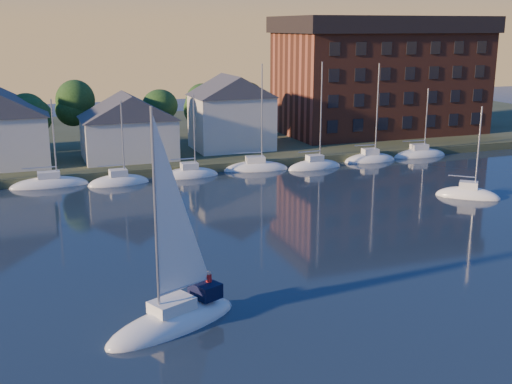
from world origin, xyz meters
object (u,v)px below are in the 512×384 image
clubhouse_east (231,111)px  condo_block (380,75)px  clubhouse_centre (128,125)px  drifting_sailboat_right (468,196)px  hero_sailboat (174,316)px

clubhouse_east → condo_block: bearing=12.9°
clubhouse_centre → drifting_sailboat_right: size_ratio=1.11×
clubhouse_centre → condo_block: 41.05m
clubhouse_east → condo_block: 26.94m
clubhouse_east → hero_sailboat: size_ratio=0.75×
clubhouse_east → hero_sailboat: hero_sailboat is taller
clubhouse_east → drifting_sailboat_right: bearing=-61.2°
clubhouse_east → hero_sailboat: bearing=-111.8°
hero_sailboat → drifting_sailboat_right: 39.20m
condo_block → hero_sailboat: size_ratio=2.21×
clubhouse_east → drifting_sailboat_right: 33.64m
hero_sailboat → clubhouse_centre: bearing=-120.2°
clubhouse_east → condo_block: (26.00, 5.95, 3.79)m
hero_sailboat → drifting_sailboat_right: size_ratio=1.34×
hero_sailboat → clubhouse_east: bearing=-135.9°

